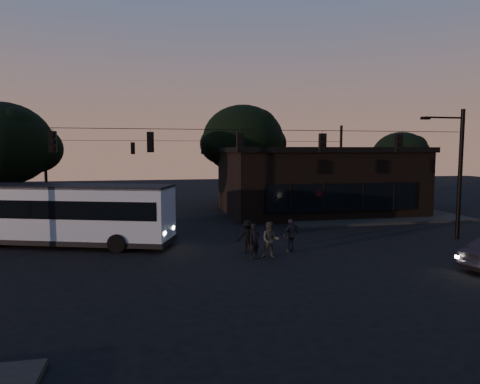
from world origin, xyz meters
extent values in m
plane|color=black|center=(0.00, 0.00, 0.00)|extent=(120.00, 120.00, 0.00)
cube|color=black|center=(12.00, 14.00, 0.07)|extent=(14.00, 10.00, 0.15)
cube|color=black|center=(-14.00, 14.00, 0.07)|extent=(14.00, 10.00, 0.15)
cube|color=black|center=(9.00, 16.00, 2.50)|extent=(15.00, 10.00, 5.00)
cube|color=black|center=(9.00, 16.00, 5.20)|extent=(15.40, 10.40, 0.40)
cube|color=black|center=(9.00, 10.88, 1.80)|extent=(11.50, 0.18, 2.00)
cylinder|color=black|center=(4.00, 22.00, 2.00)|extent=(0.44, 0.44, 4.00)
ellipsoid|color=black|center=(4.00, 22.00, 6.20)|extent=(7.60, 7.60, 6.46)
cylinder|color=black|center=(18.00, 18.00, 1.50)|extent=(0.44, 0.44, 3.00)
ellipsoid|color=black|center=(18.00, 18.00, 4.65)|extent=(5.20, 5.20, 4.42)
cylinder|color=black|center=(-14.00, 13.00, 1.80)|extent=(0.44, 0.44, 3.60)
ellipsoid|color=black|center=(-14.00, 13.00, 5.58)|extent=(6.40, 6.40, 5.44)
cylinder|color=black|center=(13.00, 4.00, 3.75)|extent=(0.24, 0.24, 7.50)
cylinder|color=black|center=(0.00, 4.00, 6.20)|extent=(26.00, 0.03, 0.03)
cube|color=black|center=(-9.00, 4.00, 5.55)|extent=(0.34, 0.30, 1.00)
cube|color=black|center=(-4.50, 4.00, 5.55)|extent=(0.34, 0.30, 1.00)
cube|color=black|center=(0.00, 4.00, 5.55)|extent=(0.34, 0.30, 1.00)
cube|color=black|center=(4.50, 4.00, 5.55)|extent=(0.34, 0.30, 1.00)
cube|color=black|center=(9.00, 4.00, 5.55)|extent=(0.34, 0.30, 1.00)
cylinder|color=black|center=(-13.00, 20.00, 3.75)|extent=(0.24, 0.24, 7.50)
cylinder|color=black|center=(13.00, 20.00, 3.75)|extent=(0.24, 0.24, 7.50)
cylinder|color=black|center=(0.00, 20.00, 6.00)|extent=(26.00, 0.03, 0.03)
cube|color=black|center=(-6.00, 20.00, 5.35)|extent=(0.34, 0.30, 1.00)
cube|color=black|center=(0.00, 20.00, 5.35)|extent=(0.34, 0.30, 1.00)
cube|color=black|center=(6.00, 20.00, 5.35)|extent=(0.34, 0.30, 1.00)
cube|color=#97ABC1|center=(-9.14, 6.77, 1.85)|extent=(11.86, 6.22, 2.75)
cube|color=black|center=(-9.14, 6.77, 2.11)|extent=(11.44, 6.11, 0.95)
cube|color=black|center=(-9.14, 6.77, 3.22)|extent=(11.86, 6.22, 0.16)
cube|color=black|center=(-9.14, 6.77, 0.37)|extent=(11.98, 6.31, 0.26)
cylinder|color=black|center=(-12.57, 9.32, 0.48)|extent=(0.99, 0.55, 0.95)
cylinder|color=black|center=(-6.25, 4.40, 0.48)|extent=(0.99, 0.55, 0.95)
cylinder|color=black|center=(-5.41, 6.91, 0.48)|extent=(0.99, 0.55, 0.95)
imported|color=black|center=(0.25, 1.84, 0.84)|extent=(0.73, 0.62, 1.69)
imported|color=#30302C|center=(1.04, 1.86, 0.87)|extent=(0.99, 0.86, 1.74)
imported|color=#26252D|center=(2.43, 2.92, 0.84)|extent=(1.06, 0.76, 1.67)
imported|color=black|center=(0.22, 3.12, 0.82)|extent=(1.12, 0.72, 1.64)
camera|label=1|loc=(-4.46, -17.58, 5.11)|focal=32.00mm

